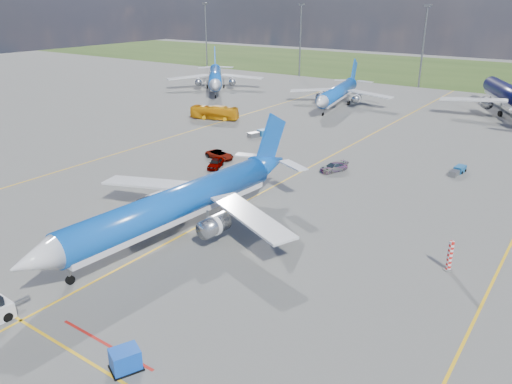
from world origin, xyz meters
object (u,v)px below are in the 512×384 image
Objects in this scene: service_car_a at (216,163)px; bg_jet_n at (508,114)px; warning_post at (450,256)px; baggage_tug_w at (458,171)px; main_airliner at (177,234)px; baggage_tug_c at (261,133)px; uld_container at (125,359)px; service_car_b at (220,155)px; service_car_c at (334,167)px; bg_jet_nw at (216,90)px; bg_jet_nnw at (337,106)px; apron_bus at (214,113)px.

bg_jet_n is at bearing 43.49° from service_car_a.
warning_post reaches higher than baggage_tug_w.
main_airliner is 7.51× the size of baggage_tug_c.
baggage_tug_w is at bearing 106.24° from uld_container.
service_car_c is (17.92, 4.87, -0.03)m from service_car_b.
main_airliner reaches higher than uld_container.
bg_jet_nw is at bearing 150.48° from uld_container.
baggage_tug_c is at bearing 176.23° from service_car_c.
warning_post is at bearing -18.11° from service_car_c.
baggage_tug_c is (-16.18, 39.91, 0.53)m from main_airliner.
service_car_c is (59.62, -45.15, 0.66)m from bg_jet_nw.
bg_jet_nnw reaches higher than baggage_tug_c.
service_car_b is at bearing -97.10° from bg_jet_nnw.
warning_post is 0.29× the size of apron_bus.
bg_jet_nw is 1.08× the size of bg_jet_nnw.
main_airliner is at bearing -74.73° from service_car_c.
warning_post is 77.51m from bg_jet_nnw.
baggage_tug_c is (0.67, -33.49, 0.53)m from bg_jet_nnw.
uld_container is 0.19× the size of apron_bus.
bg_jet_n is 10.13× the size of service_car_a.
bg_jet_nnw reaches higher than service_car_b.
baggage_tug_w is (75.12, -35.48, 0.45)m from bg_jet_nw.
service_car_c is 23.25m from baggage_tug_c.
baggage_tug_w is at bearing 15.26° from baggage_tug_c.
warning_post is at bearing 22.91° from main_airliner.
main_airliner reaches higher than bg_jet_nw.
bg_jet_nw reaches higher than uld_container.
baggage_tug_c is at bearing -99.84° from bg_jet_nnw.
bg_jet_nnw reaches higher than service_car_c.
bg_jet_n reaches higher than warning_post.
bg_jet_n is (35.46, 14.09, 0.00)m from bg_jet_nnw.
service_car_c is (-7.40, 46.84, -0.12)m from uld_container.
bg_jet_nnw is at bearing 124.05° from warning_post.
bg_jet_nw is 52.00m from baggage_tug_c.
apron_bus is (-32.05, 45.57, 1.45)m from main_airliner.
apron_bus is at bearing 178.72° from baggage_tug_w.
service_car_a is 4.56m from service_car_b.
baggage_tug_w is at bearing -114.75° from apron_bus.
uld_container is 0.45× the size of baggage_tug_w.
uld_container is at bearing -91.99° from baggage_tug_w.
bg_jet_nw is at bearing 21.60° from apron_bus.
warning_post is 52.62m from baggage_tug_c.
bg_jet_n is 89.44m from main_airliner.
service_car_a reaches higher than baggage_tug_c.
bg_jet_nw reaches higher than service_car_c.
apron_bus is 32.78m from service_car_a.
service_car_a is at bearing -89.98° from bg_jet_nw.
warning_post is 78.71m from bg_jet_n.
uld_container is 49.02m from service_car_b.
service_car_b is (3.35, -49.15, 0.69)m from bg_jet_nnw.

